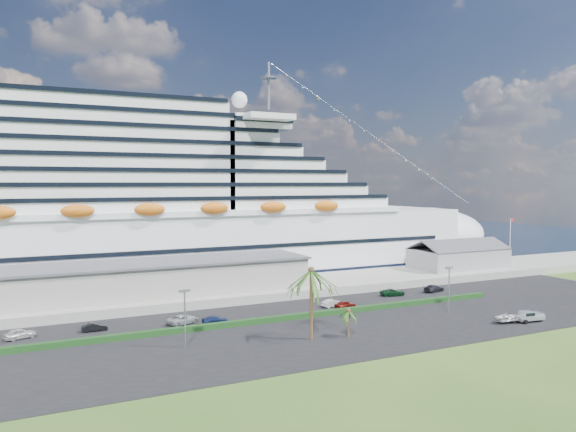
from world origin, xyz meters
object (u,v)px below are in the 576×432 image
cruise_ship (146,211)px  pickup_truck (529,316)px  boat_trailer (509,317)px  parked_car_3 (215,320)px

cruise_ship → pickup_truck: (49.13, -66.80, -15.57)m
cruise_ship → boat_trailer: cruise_ship is taller
cruise_ship → boat_trailer: bearing=-55.4°
cruise_ship → boat_trailer: 81.55m
parked_car_3 → pickup_truck: size_ratio=0.83×
cruise_ship → pickup_truck: 84.37m
cruise_ship → parked_car_3: (1.67, -44.97, -15.93)m
pickup_truck → boat_trailer: size_ratio=1.00×
cruise_ship → boat_trailer: size_ratio=35.54×
boat_trailer → parked_car_3: bearing=154.5°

